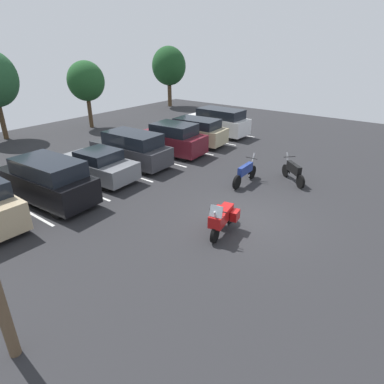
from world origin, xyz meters
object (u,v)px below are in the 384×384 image
at_px(car_grey, 97,165).
at_px(motorcycle_second, 245,173).
at_px(motorcycle_touring, 222,218).
at_px(car_black, 48,181).
at_px(motorcycle_third, 293,172).
at_px(car_white, 218,122).
at_px(car_charcoal, 131,149).
at_px(car_champagne, 195,131).
at_px(car_maroon, 172,139).

bearing_deg(car_grey, motorcycle_second, -56.68).
height_order(motorcycle_touring, car_black, car_black).
xyz_separation_m(motorcycle_second, motorcycle_third, (1.59, -1.79, -0.01)).
distance_m(car_black, car_white, 13.99).
xyz_separation_m(car_charcoal, car_champagne, (5.55, -0.29, -0.05)).
relative_size(motorcycle_touring, car_black, 0.43).
distance_m(car_maroon, car_white, 5.60).
bearing_deg(car_champagne, car_charcoal, 177.05).
distance_m(car_charcoal, car_maroon, 2.99).
relative_size(car_black, car_maroon, 1.11).
distance_m(car_grey, car_maroon, 5.52).
relative_size(motorcycle_third, car_champagne, 0.38).
distance_m(motorcycle_second, car_white, 9.43).
xyz_separation_m(motorcycle_second, car_grey, (-4.04, 6.14, 0.19)).
bearing_deg(motorcycle_third, car_champagne, 72.55).
xyz_separation_m(car_black, car_maroon, (8.39, 0.22, -0.05)).
bearing_deg(motorcycle_third, car_black, 138.48).
bearing_deg(car_champagne, car_white, 1.97).
xyz_separation_m(car_grey, car_champagne, (8.11, -0.03, 0.14)).
height_order(motorcycle_touring, motorcycle_third, motorcycle_touring).
relative_size(car_black, car_white, 1.02).
distance_m(car_black, car_charcoal, 5.47).
height_order(motorcycle_second, motorcycle_third, motorcycle_second).
distance_m(motorcycle_third, car_champagne, 8.29).
bearing_deg(car_grey, motorcycle_third, -54.66).
bearing_deg(car_white, car_charcoal, 178.77).
height_order(car_grey, car_white, car_white).
relative_size(car_black, car_charcoal, 1.01).
bearing_deg(motorcycle_second, car_grey, 123.32).
bearing_deg(car_white, car_grey, -179.60).
relative_size(motorcycle_second, car_white, 0.49).
bearing_deg(car_charcoal, car_champagne, -2.95).
bearing_deg(car_grey, car_black, -171.87).
relative_size(car_grey, car_maroon, 0.99).
relative_size(car_champagne, car_white, 0.93).
distance_m(car_black, car_maroon, 8.39).
height_order(motorcycle_touring, car_grey, car_grey).
relative_size(car_black, car_champagne, 1.09).
xyz_separation_m(car_charcoal, car_white, (8.55, -0.18, 0.05)).
distance_m(motorcycle_touring, motorcycle_third, 6.20).
xyz_separation_m(car_charcoal, car_maroon, (2.96, -0.45, -0.01)).
relative_size(motorcycle_third, car_charcoal, 0.36).
relative_size(car_charcoal, car_white, 1.01).
bearing_deg(car_champagne, motorcycle_touring, -138.35).
bearing_deg(car_champagne, motorcycle_second, -123.69).
height_order(car_grey, car_charcoal, car_charcoal).
bearing_deg(car_white, car_champagne, -178.03).
distance_m(car_charcoal, car_white, 8.55).
xyz_separation_m(motorcycle_touring, car_charcoal, (3.14, 8.01, 0.30)).
distance_m(motorcycle_third, car_charcoal, 8.75).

